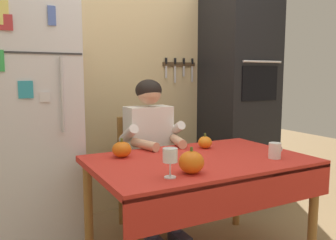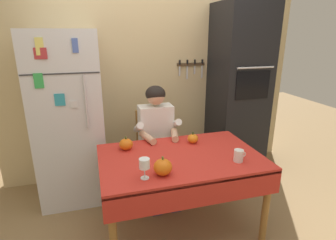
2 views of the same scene
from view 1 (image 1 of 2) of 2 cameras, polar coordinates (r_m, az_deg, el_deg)
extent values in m
cube|color=#D1B784|center=(3.38, -5.78, 7.68)|extent=(3.70, 0.10, 2.60)
cube|color=#4C3823|center=(3.54, 1.81, 9.09)|extent=(0.36, 0.02, 0.04)
cube|color=silver|center=(3.45, -0.31, 7.82)|extent=(0.02, 0.01, 0.12)
cube|color=black|center=(3.46, -0.30, 9.63)|extent=(0.02, 0.01, 0.06)
cube|color=silver|center=(3.50, 1.15, 7.44)|extent=(0.02, 0.01, 0.16)
cube|color=black|center=(3.50, 1.17, 9.60)|extent=(0.02, 0.01, 0.06)
cube|color=silver|center=(3.55, 2.57, 7.93)|extent=(0.02, 0.01, 0.10)
cube|color=black|center=(3.55, 2.60, 9.56)|extent=(0.02, 0.01, 0.06)
cube|color=silver|center=(3.60, 3.95, 7.46)|extent=(0.02, 0.01, 0.16)
cube|color=black|center=(3.60, 3.99, 9.52)|extent=(0.02, 0.01, 0.06)
cube|color=silver|center=(2.78, -21.91, -1.03)|extent=(0.68, 0.68, 1.80)
cylinder|color=silver|center=(2.43, -16.87, 3.97)|extent=(0.02, 0.02, 0.50)
cube|color=#333335|center=(2.42, -21.61, 10.16)|extent=(0.67, 0.01, 0.01)
cube|color=teal|center=(2.41, -22.17, 4.61)|extent=(0.09, 0.02, 0.11)
cube|color=#E5D666|center=(2.43, -25.31, 15.57)|extent=(0.07, 0.01, 0.15)
cube|color=silver|center=(2.42, -19.40, 3.55)|extent=(0.07, 0.02, 0.07)
cube|color=#B73338|center=(2.42, -25.25, 14.22)|extent=(0.11, 0.02, 0.10)
cube|color=#4C66B7|center=(2.46, -18.41, 15.84)|extent=(0.05, 0.01, 0.12)
cube|color=black|center=(3.60, 11.38, 3.58)|extent=(0.60, 0.60, 2.10)
cube|color=black|center=(3.37, 14.74, 5.78)|extent=(0.42, 0.01, 0.32)
cylinder|color=silver|center=(3.35, 15.16, 9.18)|extent=(0.45, 0.02, 0.02)
cylinder|color=#9E6B33|center=(2.52, -12.83, -14.46)|extent=(0.06, 0.06, 0.70)
cylinder|color=#9E6B33|center=(2.57, 22.55, -14.47)|extent=(0.06, 0.06, 0.70)
cylinder|color=#9E6B33|center=(3.09, 11.15, -10.31)|extent=(0.06, 0.06, 0.70)
cube|color=red|center=(2.32, 5.12, -6.67)|extent=(1.40, 0.90, 0.04)
cube|color=red|center=(2.00, 12.19, -12.07)|extent=(1.40, 0.01, 0.20)
cube|color=#9E6B33|center=(2.95, -3.49, -9.37)|extent=(0.40, 0.40, 0.04)
cube|color=#9E6B33|center=(3.04, -4.94, -3.83)|extent=(0.36, 0.04, 0.48)
cylinder|color=#9E6B33|center=(2.81, -5.23, -15.11)|extent=(0.04, 0.04, 0.41)
cylinder|color=#9E6B33|center=(3.11, -7.73, -12.90)|extent=(0.04, 0.04, 0.41)
cylinder|color=#9E6B33|center=(2.95, 1.05, -13.97)|extent=(0.04, 0.04, 0.41)
cylinder|color=#9E6B33|center=(3.23, -1.94, -12.02)|extent=(0.04, 0.04, 0.41)
cube|color=#38384C|center=(2.82, 1.92, -18.75)|extent=(0.10, 0.22, 0.08)
cylinder|color=#38384C|center=(2.70, -2.54, -15.51)|extent=(0.09, 0.09, 0.38)
cylinder|color=#38384C|center=(2.79, 1.30, -14.77)|extent=(0.09, 0.09, 0.38)
cube|color=#38384C|center=(2.75, -3.83, -9.12)|extent=(0.12, 0.40, 0.11)
cube|color=#38384C|center=(2.83, -0.46, -8.65)|extent=(0.12, 0.40, 0.11)
cube|color=white|center=(2.83, -3.22, -2.62)|extent=(0.36, 0.20, 0.48)
cylinder|color=white|center=(2.68, -6.48, -2.35)|extent=(0.07, 0.26, 0.18)
cylinder|color=white|center=(2.85, 1.03, -1.72)|extent=(0.07, 0.26, 0.18)
cylinder|color=#D8A884|center=(2.56, -3.80, -4.04)|extent=(0.13, 0.27, 0.07)
cylinder|color=#D8A884|center=(2.68, 1.67, -3.49)|extent=(0.13, 0.27, 0.07)
sphere|color=#D8A884|center=(2.77, -3.09, 4.46)|extent=(0.19, 0.19, 0.19)
ellipsoid|color=black|center=(2.78, -3.18, 4.88)|extent=(0.21, 0.21, 0.17)
cylinder|color=white|center=(2.39, 17.00, -4.78)|extent=(0.08, 0.08, 0.10)
torus|color=white|center=(2.42, 17.74, -4.54)|extent=(0.05, 0.01, 0.05)
cylinder|color=white|center=(1.88, 0.35, -9.28)|extent=(0.06, 0.06, 0.01)
cylinder|color=white|center=(1.87, 0.35, -8.04)|extent=(0.01, 0.01, 0.08)
cylinder|color=white|center=(1.85, 0.35, -5.75)|extent=(0.08, 0.08, 0.07)
ellipsoid|color=orange|center=(1.95, 3.83, -6.88)|extent=(0.14, 0.14, 0.13)
cylinder|color=#4C6023|center=(1.93, 3.85, -4.75)|extent=(0.02, 0.02, 0.02)
ellipsoid|color=orange|center=(2.33, -7.53, -4.78)|extent=(0.13, 0.13, 0.10)
cylinder|color=#4C6023|center=(2.32, -7.56, -3.26)|extent=(0.02, 0.02, 0.02)
ellipsoid|color=orange|center=(2.61, 6.05, -3.63)|extent=(0.10, 0.10, 0.09)
cylinder|color=#4C6023|center=(2.60, 6.07, -2.43)|extent=(0.02, 0.02, 0.02)
camera|label=2|loc=(0.74, 86.13, 41.97)|focal=28.99mm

